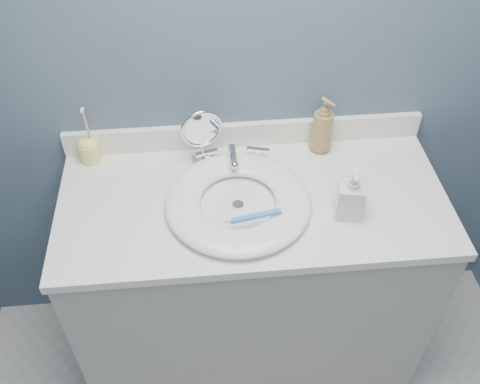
{
  "coord_description": "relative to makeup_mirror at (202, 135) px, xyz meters",
  "views": [
    {
      "loc": [
        -0.15,
        -0.19,
        2.07
      ],
      "look_at": [
        -0.04,
        0.94,
        0.94
      ],
      "focal_mm": 40.0,
      "sensor_mm": 36.0,
      "label": 1
    }
  ],
  "objects": [
    {
      "name": "faucet",
      "position": [
        0.1,
        -0.02,
        -0.08
      ],
      "size": [
        0.25,
        0.13,
        0.07
      ],
      "color": "silver",
      "rests_on": "countertop"
    },
    {
      "name": "toothbrush_lying",
      "position": [
        0.13,
        -0.31,
        -0.07
      ],
      "size": [
        0.17,
        0.05,
        0.02
      ],
      "rotation": [
        0.0,
        0.0,
        0.18
      ],
      "color": "#3B85D2",
      "rests_on": "basin"
    },
    {
      "name": "back_wall",
      "position": [
        0.15,
        0.09,
        0.21
      ],
      "size": [
        2.2,
        0.02,
        2.4
      ],
      "primitive_type": "cube",
      "color": "#485C6C",
      "rests_on": "ground"
    },
    {
      "name": "soap_bottle_amber",
      "position": [
        0.4,
        0.03,
        -0.01
      ],
      "size": [
        0.11,
        0.11,
        0.2
      ],
      "primitive_type": "imported",
      "rotation": [
        0.0,
        0.0,
        0.57
      ],
      "color": "olive",
      "rests_on": "countertop"
    },
    {
      "name": "makeup_mirror",
      "position": [
        0.0,
        0.0,
        0.0
      ],
      "size": [
        0.14,
        0.08,
        0.21
      ],
      "rotation": [
        0.0,
        0.0,
        0.24
      ],
      "color": "silver",
      "rests_on": "countertop"
    },
    {
      "name": "basin",
      "position": [
        0.1,
        -0.22,
        -0.09
      ],
      "size": [
        0.45,
        0.45,
        0.04
      ],
      "primitive_type": null,
      "color": "white",
      "rests_on": "countertop"
    },
    {
      "name": "vanity_cabinet",
      "position": [
        0.15,
        -0.19,
        -0.57
      ],
      "size": [
        1.2,
        0.55,
        0.85
      ],
      "primitive_type": "cube",
      "color": "#B0AAA1",
      "rests_on": "ground"
    },
    {
      "name": "toothbrush_holder",
      "position": [
        -0.38,
        0.04,
        -0.06
      ],
      "size": [
        0.07,
        0.07,
        0.21
      ],
      "rotation": [
        0.0,
        0.0,
        -0.14
      ],
      "color": "#EFE777",
      "rests_on": "countertop"
    },
    {
      "name": "countertop",
      "position": [
        0.15,
        -0.19,
        -0.13
      ],
      "size": [
        1.22,
        0.57,
        0.03
      ],
      "primitive_type": "cube",
      "color": "white",
      "rests_on": "vanity_cabinet"
    },
    {
      "name": "soap_bottle_clear",
      "position": [
        0.43,
        -0.28,
        -0.03
      ],
      "size": [
        0.09,
        0.1,
        0.17
      ],
      "primitive_type": "imported",
      "rotation": [
        0.0,
        0.0,
        -0.21
      ],
      "color": "silver",
      "rests_on": "countertop"
    },
    {
      "name": "backsplash",
      "position": [
        0.15,
        0.07,
        -0.07
      ],
      "size": [
        1.22,
        0.02,
        0.09
      ],
      "primitive_type": "cube",
      "color": "white",
      "rests_on": "countertop"
    },
    {
      "name": "drain",
      "position": [
        0.1,
        -0.22,
        -0.11
      ],
      "size": [
        0.04,
        0.04,
        0.01
      ],
      "primitive_type": "cylinder",
      "color": "silver",
      "rests_on": "countertop"
    }
  ]
}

